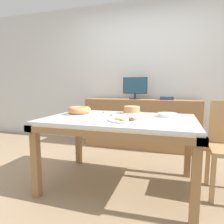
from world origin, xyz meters
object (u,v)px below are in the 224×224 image
object	(u,v)px
plate_stack	(168,115)
cake_chocolate_round	(132,110)
book_stack	(167,98)
cake_golden_bundt	(79,111)
tealight_centre	(104,113)
tealight_right_edge	(78,111)
tealight_near_front	(158,113)
tealight_near_cakes	(112,116)
computer_monitor	(135,88)
pastry_platter	(127,119)
tealight_left_edge	(86,110)

from	to	relation	value
plate_stack	cake_chocolate_round	bearing A→B (deg)	161.73
book_stack	cake_golden_bundt	distance (m)	1.66
cake_golden_bundt	tealight_centre	xyz separation A→B (m)	(0.25, 0.16, -0.03)
tealight_right_edge	tealight_near_front	world-z (taller)	same
tealight_near_cakes	computer_monitor	bearing A→B (deg)	90.91
book_stack	tealight_centre	xyz separation A→B (m)	(-0.69, -1.22, -0.12)
cake_golden_bundt	plate_stack	size ratio (longest dim) A/B	1.50
cake_chocolate_round	pastry_platter	world-z (taller)	cake_chocolate_round
cake_chocolate_round	cake_golden_bundt	distance (m)	0.63
tealight_near_front	tealight_centre	world-z (taller)	same
cake_chocolate_round	cake_golden_bundt	size ratio (longest dim) A/B	0.85
pastry_platter	cake_golden_bundt	bearing A→B (deg)	159.60
pastry_platter	tealight_near_cakes	bearing A→B (deg)	141.13
cake_chocolate_round	tealight_centre	xyz separation A→B (m)	(-0.32, -0.11, -0.03)
computer_monitor	tealight_near_cakes	xyz separation A→B (m)	(0.02, -1.43, -0.28)
book_stack	tealight_right_edge	world-z (taller)	book_stack
book_stack	cake_chocolate_round	world-z (taller)	book_stack
cake_chocolate_round	plate_stack	bearing A→B (deg)	-18.27
book_stack	tealight_near_cakes	bearing A→B (deg)	-109.85
plate_stack	tealight_near_front	distance (m)	0.22
pastry_platter	tealight_right_edge	world-z (taller)	pastry_platter
plate_stack	tealight_centre	world-z (taller)	plate_stack
computer_monitor	tealight_near_cakes	bearing A→B (deg)	-89.09
cake_chocolate_round	pastry_platter	distance (m)	0.51
book_stack	tealight_left_edge	size ratio (longest dim) A/B	5.68
plate_stack	tealight_centre	xyz separation A→B (m)	(-0.74, 0.03, -0.01)
tealight_near_cakes	tealight_near_front	bearing A→B (deg)	39.87
tealight_centre	tealight_near_front	bearing A→B (deg)	14.59
computer_monitor	pastry_platter	xyz separation A→B (m)	(0.23, -1.61, -0.27)
cake_chocolate_round	tealight_near_front	xyz separation A→B (m)	(0.31, 0.05, -0.03)
plate_stack	tealight_right_edge	xyz separation A→B (m)	(-1.13, 0.10, -0.01)
tealight_near_front	tealight_centre	size ratio (longest dim) A/B	1.00
tealight_right_edge	cake_golden_bundt	bearing A→B (deg)	-59.67
computer_monitor	tealight_near_front	size ratio (longest dim) A/B	10.60
cake_chocolate_round	tealight_near_front	bearing A→B (deg)	9.11
book_stack	pastry_platter	size ratio (longest dim) A/B	0.62
book_stack	tealight_centre	distance (m)	1.40
tealight_centre	tealight_left_edge	xyz separation A→B (m)	(-0.33, 0.20, 0.00)
tealight_right_edge	tealight_near_front	bearing A→B (deg)	4.78
book_stack	tealight_left_edge	xyz separation A→B (m)	(-1.01, -1.01, -0.12)
cake_chocolate_round	plate_stack	world-z (taller)	cake_chocolate_round
cake_golden_bundt	tealight_centre	size ratio (longest dim) A/B	7.85
book_stack	plate_stack	distance (m)	1.25
tealight_centre	computer_monitor	bearing A→B (deg)	83.18
cake_golden_bundt	tealight_left_edge	world-z (taller)	cake_golden_bundt
pastry_platter	cake_chocolate_round	bearing A→B (deg)	96.79
cake_golden_bundt	plate_stack	world-z (taller)	cake_golden_bundt
plate_stack	tealight_near_cakes	world-z (taller)	plate_stack
cake_golden_bundt	tealight_left_edge	bearing A→B (deg)	102.59
cake_golden_bundt	tealight_near_cakes	xyz separation A→B (m)	(0.41, -0.06, -0.03)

